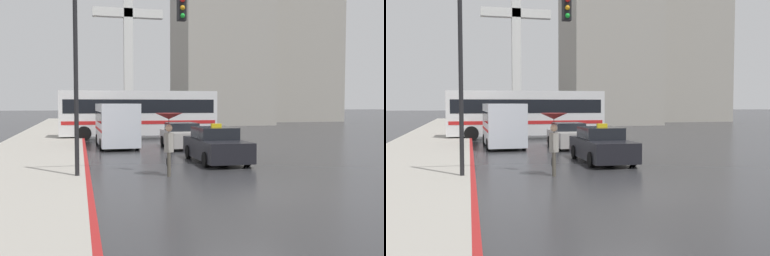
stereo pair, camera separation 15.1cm
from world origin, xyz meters
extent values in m
plane|color=#2D2D30|center=(0.00, 0.00, 0.00)|extent=(300.00, 300.00, 0.00)
cube|color=maroon|center=(-4.22, 0.00, 0.09)|extent=(0.16, 120.00, 0.17)
cube|color=black|center=(1.14, 6.40, 0.57)|extent=(1.80, 4.59, 0.80)
cube|color=black|center=(1.14, 6.63, 1.22)|extent=(1.58, 2.07, 0.50)
cylinder|color=black|center=(2.00, 4.98, 0.30)|extent=(0.20, 0.60, 0.60)
cylinder|color=black|center=(0.29, 4.98, 0.30)|extent=(0.20, 0.60, 0.60)
cylinder|color=black|center=(2.00, 7.83, 0.30)|extent=(0.20, 0.60, 0.60)
cylinder|color=black|center=(0.29, 7.83, 0.30)|extent=(0.20, 0.60, 0.60)
cube|color=yellow|center=(1.14, 6.40, 1.55)|extent=(0.44, 0.16, 0.16)
cube|color=#B7B2AD|center=(1.08, 12.53, 0.56)|extent=(1.80, 4.18, 0.80)
cube|color=black|center=(1.08, 12.74, 1.18)|extent=(1.58, 1.88, 0.43)
cylinder|color=black|center=(1.94, 11.23, 0.30)|extent=(0.20, 0.60, 0.60)
cylinder|color=black|center=(0.23, 11.23, 0.30)|extent=(0.20, 0.60, 0.60)
cylinder|color=black|center=(1.94, 13.83, 0.30)|extent=(0.20, 0.60, 0.60)
cylinder|color=black|center=(0.23, 13.83, 0.30)|extent=(0.20, 0.60, 0.60)
cube|color=silver|center=(-2.43, 14.07, 1.32)|extent=(2.12, 5.69, 2.30)
cube|color=black|center=(-2.43, 14.07, 1.73)|extent=(2.13, 5.24, 0.59)
cube|color=red|center=(-2.43, 14.07, 1.04)|extent=(2.14, 5.47, 0.14)
cylinder|color=black|center=(-1.45, 12.39, 0.32)|extent=(0.21, 0.63, 0.63)
cylinder|color=black|center=(-3.35, 12.35, 0.32)|extent=(0.21, 0.63, 0.63)
cylinder|color=black|center=(-1.52, 15.78, 0.32)|extent=(0.21, 0.63, 0.63)
cylinder|color=black|center=(-3.42, 15.74, 0.32)|extent=(0.21, 0.63, 0.63)
cube|color=silver|center=(-0.36, 20.13, 1.81)|extent=(10.91, 2.55, 3.09)
cube|color=black|center=(-0.36, 20.13, 2.28)|extent=(10.36, 2.57, 0.94)
cube|color=red|center=(-0.36, 20.13, 1.17)|extent=(10.58, 2.58, 0.24)
cylinder|color=black|center=(-4.18, 18.95, 0.48)|extent=(0.96, 0.28, 0.96)
cylinder|color=black|center=(-4.16, 21.35, 0.48)|extent=(0.96, 0.28, 0.96)
cylinder|color=black|center=(3.18, 18.91, 0.48)|extent=(0.96, 0.28, 0.96)
cylinder|color=black|center=(3.19, 21.31, 0.48)|extent=(0.96, 0.28, 0.96)
cylinder|color=#4C473D|center=(-1.54, 3.16, 0.41)|extent=(0.14, 0.14, 0.82)
cylinder|color=#4C473D|center=(-1.48, 3.38, 0.41)|extent=(0.14, 0.14, 0.82)
cylinder|color=gray|center=(-1.51, 3.27, 1.15)|extent=(0.40, 0.40, 0.65)
sphere|color=#DBAD89|center=(-1.51, 3.27, 1.64)|extent=(0.24, 0.24, 0.24)
cylinder|color=gray|center=(-1.56, 3.07, 1.20)|extent=(0.08, 0.08, 0.55)
cylinder|color=gray|center=(-1.46, 3.47, 1.20)|extent=(0.08, 0.08, 0.55)
cone|color=maroon|center=(-1.51, 3.27, 2.05)|extent=(0.93, 0.93, 0.21)
cylinder|color=black|center=(-1.51, 3.27, 1.71)|extent=(0.02, 0.02, 0.68)
cube|color=#262628|center=(-1.49, 3.56, 0.45)|extent=(0.14, 0.20, 0.28)
cylinder|color=black|center=(-4.56, 3.06, 3.17)|extent=(0.14, 0.14, 6.34)
cube|color=black|center=(-1.11, 3.06, 5.64)|extent=(0.28, 0.28, 0.80)
sphere|color=red|center=(-1.11, 2.90, 5.90)|extent=(0.16, 0.16, 0.16)
sphere|color=orange|center=(-1.11, 2.90, 5.64)|extent=(0.16, 0.16, 0.16)
sphere|color=green|center=(-1.11, 2.90, 5.38)|extent=(0.16, 0.16, 0.16)
cube|color=white|center=(0.51, 35.00, 8.13)|extent=(0.90, 0.90, 16.27)
cube|color=white|center=(0.51, 35.00, 11.71)|extent=(7.16, 0.90, 0.90)
camera|label=1|loc=(-4.47, -11.72, 2.49)|focal=42.00mm
camera|label=2|loc=(-4.32, -11.75, 2.49)|focal=42.00mm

